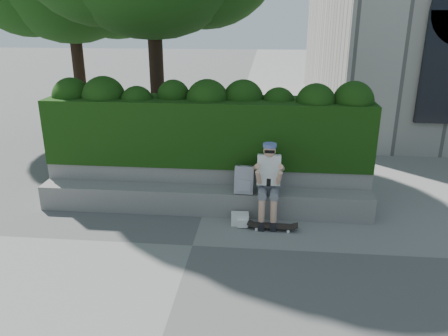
# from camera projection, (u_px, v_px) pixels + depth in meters

# --- Properties ---
(ground) EXTENTS (80.00, 80.00, 0.00)m
(ground) POSITION_uv_depth(u_px,v_px,m) (192.00, 246.00, 6.82)
(ground) COLOR slate
(ground) RESTS_ON ground
(bench_ledge) EXTENTS (6.00, 0.45, 0.45)m
(bench_ledge) POSITION_uv_depth(u_px,v_px,m) (203.00, 200.00, 7.92)
(bench_ledge) COLOR gray
(bench_ledge) RESTS_ON ground
(planter_wall) EXTENTS (6.00, 0.50, 0.75)m
(planter_wall) POSITION_uv_depth(u_px,v_px,m) (207.00, 183.00, 8.31)
(planter_wall) COLOR gray
(planter_wall) RESTS_ON ground
(hedge) EXTENTS (6.00, 1.00, 1.20)m
(hedge) POSITION_uv_depth(u_px,v_px,m) (208.00, 131.00, 8.20)
(hedge) COLOR black
(hedge) RESTS_ON planter_wall
(person) EXTENTS (0.40, 0.76, 1.38)m
(person) POSITION_uv_depth(u_px,v_px,m) (269.00, 179.00, 7.46)
(person) COLOR slate
(person) RESTS_ON ground
(skateboard) EXTENTS (0.76, 0.22, 0.08)m
(skateboard) POSITION_uv_depth(u_px,v_px,m) (272.00, 226.00, 7.31)
(skateboard) COLOR black
(skateboard) RESTS_ON ground
(backpack_plaid) EXTENTS (0.34, 0.20, 0.48)m
(backpack_plaid) POSITION_uv_depth(u_px,v_px,m) (244.00, 180.00, 7.60)
(backpack_plaid) COLOR silver
(backpack_plaid) RESTS_ON bench_ledge
(backpack_ground) EXTENTS (0.31, 0.23, 0.19)m
(backpack_ground) POSITION_uv_depth(u_px,v_px,m) (240.00, 219.00, 7.49)
(backpack_ground) COLOR white
(backpack_ground) RESTS_ON ground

